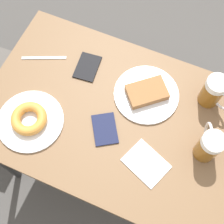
# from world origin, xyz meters

# --- Properties ---
(ground_plane) EXTENTS (8.00, 8.00, 0.00)m
(ground_plane) POSITION_xyz_m (0.00, 0.00, 0.00)
(ground_plane) COLOR #474442
(table) EXTENTS (0.68, 1.02, 0.71)m
(table) POSITION_xyz_m (0.00, 0.00, 0.64)
(table) COLOR brown
(table) RESTS_ON ground_plane
(plate_with_cake) EXTENTS (0.26, 0.26, 0.04)m
(plate_with_cake) POSITION_xyz_m (0.13, -0.09, 0.72)
(plate_with_cake) COLOR silver
(plate_with_cake) RESTS_ON table
(plate_with_donut) EXTENTS (0.26, 0.26, 0.05)m
(plate_with_donut) POSITION_xyz_m (-0.15, 0.28, 0.72)
(plate_with_donut) COLOR silver
(plate_with_donut) RESTS_ON table
(beer_mug_left) EXTENTS (0.13, 0.08, 0.14)m
(beer_mug_left) POSITION_xyz_m (-0.00, -0.37, 0.78)
(beer_mug_left) COLOR #8C5619
(beer_mug_left) RESTS_ON table
(beer_mug_center) EXTENTS (0.09, 0.12, 0.14)m
(beer_mug_center) POSITION_xyz_m (0.21, -0.33, 0.78)
(beer_mug_center) COLOR #8C5619
(beer_mug_center) RESTS_ON table
(napkin_folded) EXTENTS (0.16, 0.18, 0.00)m
(napkin_folded) POSITION_xyz_m (-0.13, -0.19, 0.71)
(napkin_folded) COLOR white
(napkin_folded) RESTS_ON table
(fork) EXTENTS (0.09, 0.18, 0.00)m
(fork) POSITION_xyz_m (0.12, 0.36, 0.71)
(fork) COLOR silver
(fork) RESTS_ON table
(passport_near_edge) EXTENTS (0.15, 0.14, 0.01)m
(passport_near_edge) POSITION_xyz_m (-0.07, -0.00, 0.71)
(passport_near_edge) COLOR #141938
(passport_near_edge) RESTS_ON table
(passport_far_edge) EXTENTS (0.13, 0.10, 0.01)m
(passport_far_edge) POSITION_xyz_m (0.15, 0.18, 0.71)
(passport_far_edge) COLOR black
(passport_far_edge) RESTS_ON table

